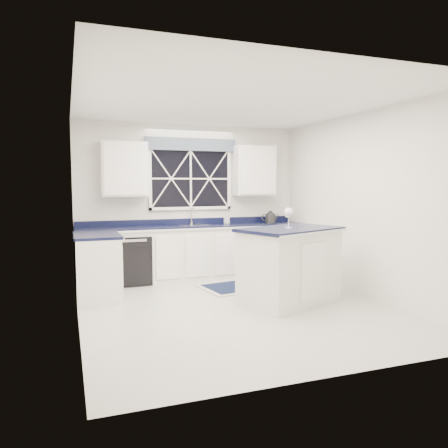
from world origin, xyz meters
name	(u,v)px	position (x,y,z in m)	size (l,w,h in m)	color
ground	(236,308)	(0.00, 0.00, 0.00)	(4.50, 4.50, 0.00)	#B2B2AD
back_wall	(190,201)	(0.00, 2.25, 1.35)	(4.00, 0.10, 2.70)	silver
base_cabinets	(179,256)	(-0.33, 1.78, 0.45)	(3.99, 1.60, 0.90)	white
countertop	(195,226)	(0.00, 1.95, 0.92)	(3.98, 0.64, 0.04)	black
dishwasher	(132,259)	(-1.10, 1.95, 0.41)	(0.60, 0.58, 0.82)	black
window	(191,174)	(0.00, 2.20, 1.83)	(1.65, 0.09, 1.26)	black
upper_cabinets	(193,170)	(0.00, 2.08, 1.90)	(3.10, 0.34, 0.90)	white
faucet	(192,215)	(0.00, 2.14, 1.10)	(0.05, 0.20, 0.30)	#AEAEB0
island	(290,265)	(0.81, -0.01, 0.53)	(1.63, 1.31, 1.05)	white
rug	(245,286)	(0.59, 1.11, 0.01)	(1.54, 1.08, 0.02)	#B0B1AB
kettle	(270,217)	(1.49, 2.02, 1.04)	(0.31, 0.25, 0.23)	#2B2B2E
wine_glass	(289,213)	(0.77, -0.02, 1.25)	(0.12, 0.12, 0.29)	white
soap_bottle	(227,219)	(0.66, 2.12, 1.02)	(0.08, 0.08, 0.17)	silver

